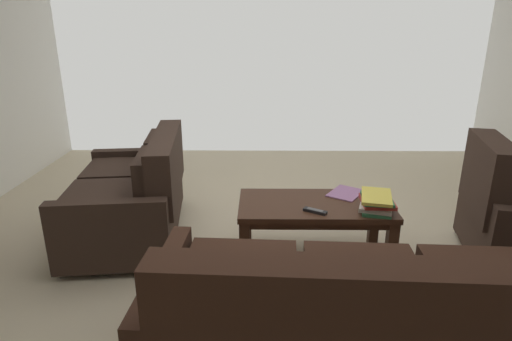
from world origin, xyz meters
name	(u,v)px	position (x,y,z in m)	size (l,w,h in m)	color
ground_plane	(278,264)	(0.00, 0.00, 0.00)	(5.62, 5.87, 0.01)	beige
sofa_main	(370,322)	(-0.38, 1.07, 0.35)	(2.10, 1.00, 0.82)	black
loveseat_near	(135,195)	(1.14, -0.44, 0.36)	(0.95, 1.40, 0.84)	black
coffee_table	(315,212)	(-0.26, -0.08, 0.38)	(1.08, 0.54, 0.45)	#3D2316
book_stack	(377,202)	(-0.65, 0.05, 0.51)	(0.27, 0.34, 0.12)	#337F51
tv_remote	(315,211)	(-0.24, 0.09, 0.46)	(0.16, 0.12, 0.02)	black
loose_magazine	(346,193)	(-0.51, -0.25, 0.45)	(0.21, 0.27, 0.01)	#996699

